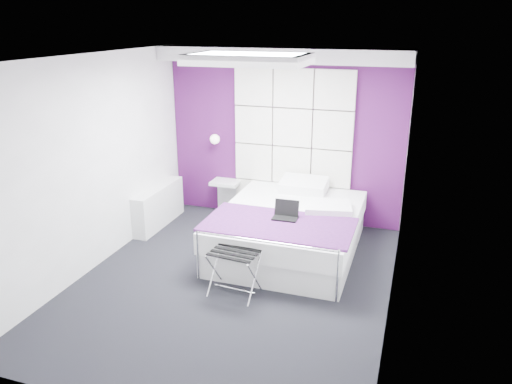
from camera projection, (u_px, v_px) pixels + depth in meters
floor at (233, 282)px, 5.95m from camera, size 4.40×4.40×0.00m
ceiling at (229, 57)px, 5.09m from camera, size 4.40×4.40×0.00m
wall_back at (284, 136)px, 7.49m from camera, size 3.60×0.00×3.60m
wall_left at (93, 164)px, 6.05m from camera, size 0.00×4.40×4.40m
wall_right at (399, 196)px, 4.98m from camera, size 0.00×4.40×4.40m
accent_wall at (284, 136)px, 7.48m from camera, size 3.58×0.02×2.58m
soffit at (281, 55)px, 6.87m from camera, size 3.58×0.50×0.20m
headboard at (292, 146)px, 7.44m from camera, size 1.80×0.08×2.30m
skylight at (248, 58)px, 5.65m from camera, size 1.36×0.86×0.12m
wall_lamp at (216, 139)px, 7.70m from camera, size 0.15×0.15×0.15m
radiator at (159, 206)px, 7.52m from camera, size 0.22×1.20×0.60m
bed at (290, 228)px, 6.65m from camera, size 1.82×2.20×0.77m
nightstand at (226, 182)px, 7.84m from camera, size 0.44×0.34×0.05m
luggage_rack at (234, 273)px, 5.62m from camera, size 0.53×0.39×0.52m
laptop at (286, 214)px, 6.21m from camera, size 0.31×0.22×0.22m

